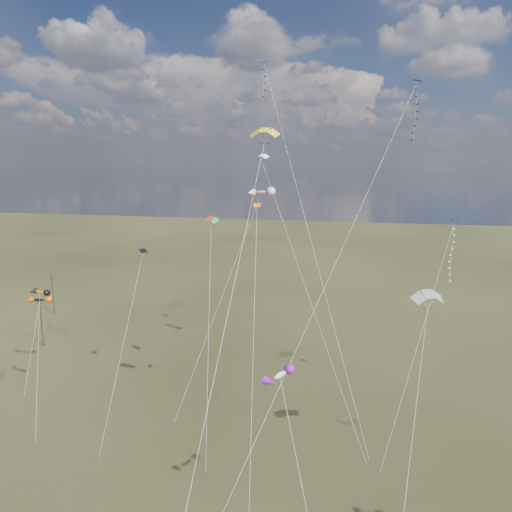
% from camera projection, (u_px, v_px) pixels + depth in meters
% --- Properties ---
extents(utility_pole_near, '(1.40, 0.20, 8.00)m').
position_uv_depth(utility_pole_near, '(41.00, 322.00, 73.33)').
color(utility_pole_near, black).
rests_on(utility_pole_near, ground).
extents(utility_pole_far, '(1.40, 0.20, 8.00)m').
position_uv_depth(utility_pole_far, '(53.00, 295.00, 88.39)').
color(utility_pole_far, black).
rests_on(utility_pole_far, ground).
extents(diamond_black_high, '(16.68, 28.62, 37.84)m').
position_uv_depth(diamond_black_high, '(405.00, 133.00, 47.29)').
color(diamond_black_high, black).
rests_on(diamond_black_high, ground).
extents(diamond_navy_tall, '(14.83, 17.63, 41.59)m').
position_uv_depth(diamond_navy_tall, '(272.00, 108.00, 55.86)').
color(diamond_navy_tall, '#090D4A').
rests_on(diamond_navy_tall, ground).
extents(diamond_black_mid, '(1.70, 14.88, 18.87)m').
position_uv_depth(diamond_black_mid, '(133.00, 298.00, 53.15)').
color(diamond_black_mid, black).
rests_on(diamond_black_mid, ground).
extents(diamond_navy_right, '(7.56, 12.55, 23.23)m').
position_uv_depth(diamond_navy_right, '(449.00, 260.00, 49.68)').
color(diamond_navy_right, '#0C1853').
rests_on(diamond_navy_right, ground).
extents(diamond_orange_center, '(3.32, 17.12, 25.27)m').
position_uv_depth(diamond_orange_center, '(255.00, 302.00, 41.67)').
color(diamond_orange_center, orange).
rests_on(diamond_orange_center, ground).
extents(parafoil_yellow, '(2.73, 28.52, 32.69)m').
position_uv_depth(parafoil_yellow, '(264.00, 132.00, 39.78)').
color(parafoil_yellow, gold).
rests_on(parafoil_yellow, ground).
extents(parafoil_blue_white, '(16.37, 23.25, 30.74)m').
position_uv_depth(parafoil_blue_white, '(263.00, 157.00, 63.21)').
color(parafoil_blue_white, blue).
rests_on(parafoil_blue_white, ground).
extents(parafoil_striped, '(4.84, 16.71, 18.97)m').
position_uv_depth(parafoil_striped, '(429.00, 295.00, 38.83)').
color(parafoil_striped, gold).
rests_on(parafoil_striped, ground).
extents(parafoil_tricolor, '(5.04, 16.16, 23.22)m').
position_uv_depth(parafoil_tricolor, '(211.00, 220.00, 54.35)').
color(parafoil_tricolor, '#EDAA09').
rests_on(parafoil_tricolor, ground).
extents(novelty_black_orange, '(3.75, 8.02, 11.26)m').
position_uv_depth(novelty_black_orange, '(39.00, 300.00, 62.66)').
color(novelty_black_orange, black).
rests_on(novelty_black_orange, ground).
extents(novelty_orange_black, '(5.48, 8.78, 14.72)m').
position_uv_depth(novelty_orange_black, '(40.00, 293.00, 53.64)').
color(novelty_orange_black, '#D07105').
rests_on(novelty_orange_black, ground).
extents(novelty_white_purple, '(6.07, 10.08, 14.35)m').
position_uv_depth(novelty_white_purple, '(280.00, 376.00, 33.49)').
color(novelty_white_purple, silver).
rests_on(novelty_white_purple, ground).
extents(novelty_redwhite_stripe, '(8.64, 17.67, 26.02)m').
position_uv_depth(novelty_redwhite_stripe, '(261.00, 193.00, 61.24)').
color(novelty_redwhite_stripe, red).
rests_on(novelty_redwhite_stripe, ground).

